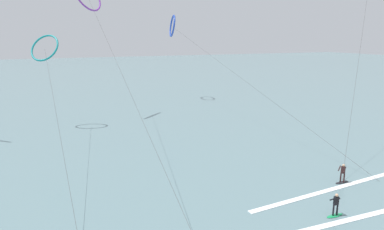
{
  "coord_description": "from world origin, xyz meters",
  "views": [
    {
      "loc": [
        -12.43,
        -7.5,
        12.38
      ],
      "look_at": [
        0.0,
        21.03,
        5.26
      ],
      "focal_mm": 32.3,
      "sensor_mm": 36.0,
      "label": 1
    }
  ],
  "objects": [
    {
      "name": "wave_crest_mid",
      "position": [
        7.23,
        7.79,
        0.06
      ],
      "size": [
        17.29,
        1.12,
        0.12
      ],
      "primitive_type": "cube",
      "rotation": [
        0.0,
        0.0,
        -0.04
      ],
      "color": "white",
      "rests_on": "ground"
    },
    {
      "name": "wave_crest_far",
      "position": [
        9.65,
        12.05,
        0.06
      ],
      "size": [
        18.72,
        1.74,
        0.12
      ],
      "primitive_type": "cube",
      "rotation": [
        0.0,
        0.0,
        0.07
      ],
      "color": "white",
      "rests_on": "ground"
    },
    {
      "name": "kite_cobalt",
      "position": [
        11.28,
        56.21,
        14.26
      ],
      "size": [
        3.26,
        47.17,
        16.4
      ],
      "rotation": [
        0.0,
        0.0,
        4.52
      ],
      "color": "#2647B7",
      "rests_on": "ground"
    },
    {
      "name": "sea_water",
      "position": [
        0.0,
        106.03,
        0.04
      ],
      "size": [
        400.0,
        200.0,
        0.08
      ],
      "primitive_type": "cube",
      "color": "slate",
      "rests_on": "ground"
    },
    {
      "name": "surfer_charcoal",
      "position": [
        10.43,
        12.68,
        0.82
      ],
      "size": [
        1.4,
        0.69,
        1.7
      ],
      "rotation": [
        0.0,
        0.0,
        2.01
      ],
      "color": "black",
      "rests_on": "ground"
    },
    {
      "name": "surfer_emerald",
      "position": [
        5.52,
        8.67,
        0.82
      ],
      "size": [
        1.4,
        0.63,
        1.7
      ],
      "rotation": [
        0.0,
        0.0,
        6.0
      ],
      "color": "#199351",
      "rests_on": "ground"
    },
    {
      "name": "kite_teal",
      "position": [
        -11.77,
        42.34,
        10.86
      ],
      "size": [
        4.68,
        33.83,
        12.64
      ],
      "rotation": [
        0.0,
        0.0,
        5.58
      ],
      "color": "teal",
      "rests_on": "ground"
    }
  ]
}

